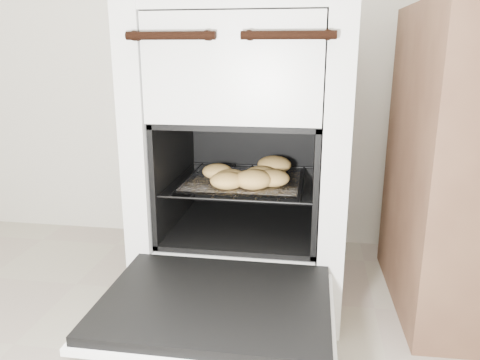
{
  "coord_description": "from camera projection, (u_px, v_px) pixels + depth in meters",
  "views": [
    {
      "loc": [
        0.12,
        -0.31,
        0.78
      ],
      "look_at": [
        -0.09,
        1.01,
        0.41
      ],
      "focal_mm": 35.0,
      "sensor_mm": 36.0,
      "label": 1
    }
  ],
  "objects": [
    {
      "name": "baked_rolls",
      "position": [
        251.0,
        174.0,
        1.41
      ],
      "size": [
        0.3,
        0.33,
        0.05
      ],
      "color": "#E0B659",
      "rests_on": "foil_sheet"
    },
    {
      "name": "oven_door",
      "position": [
        216.0,
        304.0,
        1.1
      ],
      "size": [
        0.55,
        0.43,
        0.04
      ],
      "color": "black",
      "rests_on": "stove"
    },
    {
      "name": "oven_rack",
      "position": [
        244.0,
        181.0,
        1.47
      ],
      "size": [
        0.44,
        0.43,
        0.01
      ],
      "color": "black",
      "rests_on": "stove"
    },
    {
      "name": "stove",
      "position": [
        247.0,
        153.0,
        1.52
      ],
      "size": [
        0.61,
        0.68,
        0.93
      ],
      "color": "silver",
      "rests_on": "ground"
    },
    {
      "name": "foil_sheet",
      "position": [
        243.0,
        180.0,
        1.45
      ],
      "size": [
        0.35,
        0.3,
        0.01
      ],
      "primitive_type": "cube",
      "color": "white",
      "rests_on": "oven_rack"
    }
  ]
}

